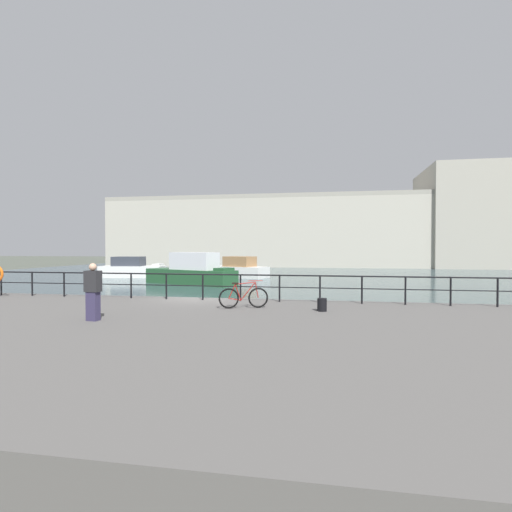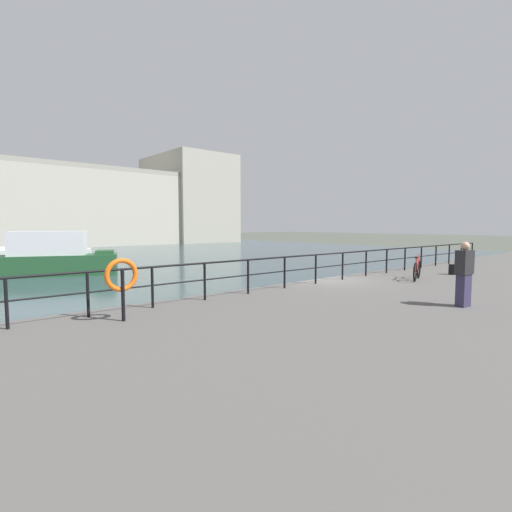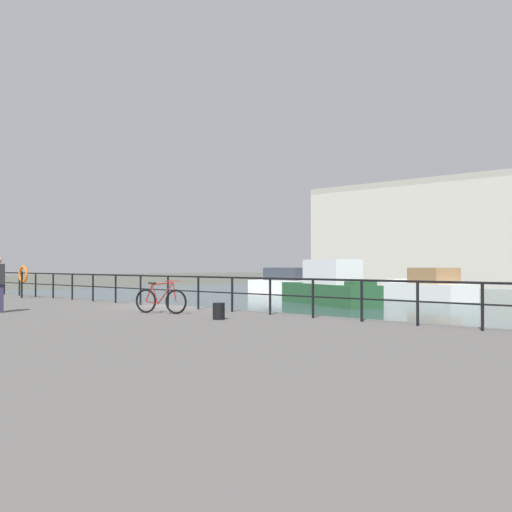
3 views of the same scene
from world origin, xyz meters
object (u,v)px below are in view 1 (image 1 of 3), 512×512
object	(u,v)px
harbor_building	(333,231)
moored_harbor_tender	(192,272)
moored_cabin_cruiser	(236,269)
mooring_bollard	(322,305)
parked_bicycle	(244,297)
standing_person	(93,291)
moored_small_launch	(132,269)

from	to	relation	value
harbor_building	moored_harbor_tender	distance (m)	40.79
moored_cabin_cruiser	mooring_bollard	size ratio (longest dim) A/B	17.62
moored_harbor_tender	mooring_bollard	distance (m)	23.01
parked_bicycle	standing_person	bearing A→B (deg)	-159.92
mooring_bollard	moored_harbor_tender	bearing A→B (deg)	120.27
harbor_building	moored_cabin_cruiser	xyz separation A→B (m)	(-10.57, -29.68, -5.29)
mooring_bollard	harbor_building	bearing A→B (deg)	89.20
harbor_building	parked_bicycle	xyz separation A→B (m)	(-3.57, -58.20, -4.73)
moored_harbor_tender	moored_cabin_cruiser	size ratio (longest dim) A/B	1.17
moored_small_launch	parked_bicycle	size ratio (longest dim) A/B	4.09
parked_bicycle	standing_person	xyz separation A→B (m)	(-3.83, -3.19, 0.47)
moored_harbor_tender	moored_cabin_cruiser	distance (m)	9.04
moored_harbor_tender	standing_person	bearing A→B (deg)	-54.36
moored_harbor_tender	mooring_bollard	bearing A→B (deg)	-36.46
parked_bicycle	moored_cabin_cruiser	bearing A→B (deg)	84.12
moored_small_launch	mooring_bollard	size ratio (longest dim) A/B	15.68
mooring_bollard	moored_small_launch	bearing A→B (deg)	127.80
parked_bicycle	standing_person	size ratio (longest dim) A/B	1.00
standing_person	moored_cabin_cruiser	bearing A→B (deg)	13.39
harbor_building	mooring_bollard	bearing A→B (deg)	-90.80
mooring_bollard	standing_person	world-z (taller)	standing_person
moored_small_launch	standing_person	distance (m)	32.98
moored_small_launch	harbor_building	bearing A→B (deg)	48.90
moored_small_launch	mooring_bollard	world-z (taller)	moored_small_launch
moored_harbor_tender	parked_bicycle	bearing A→B (deg)	-42.52
moored_harbor_tender	moored_small_launch	xyz separation A→B (m)	(-9.16, 6.90, -0.22)
moored_small_launch	moored_cabin_cruiser	size ratio (longest dim) A/B	0.89
standing_person	moored_harbor_tender	bearing A→B (deg)	20.04
standing_person	moored_small_launch	bearing A→B (deg)	33.15
moored_small_launch	mooring_bollard	distance (m)	33.88
harbor_building	standing_person	size ratio (longest dim) A/B	38.97
harbor_building	standing_person	distance (m)	61.98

